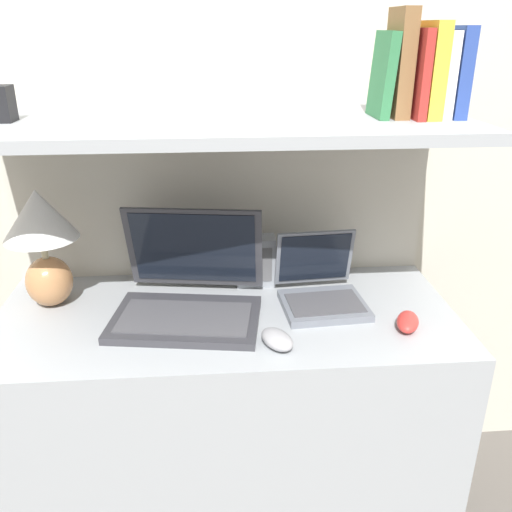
{
  "coord_description": "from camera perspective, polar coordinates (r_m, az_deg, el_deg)",
  "views": [
    {
      "loc": [
        -0.02,
        -0.99,
        1.43
      ],
      "look_at": [
        0.08,
        0.27,
        0.89
      ],
      "focal_mm": 38.0,
      "sensor_mm": 36.0,
      "label": 1
    }
  ],
  "objects": [
    {
      "name": "computer_mouse",
      "position": [
        1.3,
        2.23,
        -8.75
      ],
      "size": [
        0.1,
        0.12,
        0.04
      ],
      "color": "#99999E",
      "rests_on": "desk"
    },
    {
      "name": "table_lamp",
      "position": [
        1.52,
        -21.62,
        2.04
      ],
      "size": [
        0.19,
        0.19,
        0.32
      ],
      "color": "#B27A4C",
      "rests_on": "desk"
    },
    {
      "name": "laptop_small",
      "position": [
        1.49,
        6.83,
        -3.53
      ],
      "size": [
        0.24,
        0.25,
        0.19
      ],
      "color": "slate",
      "rests_on": "desk"
    },
    {
      "name": "book_green",
      "position": [
        1.4,
        13.21,
        18.06
      ],
      "size": [
        0.04,
        0.13,
        0.2
      ],
      "color": "#2D7042",
      "rests_on": "shelf"
    },
    {
      "name": "book_blue",
      "position": [
        1.46,
        20.09,
        17.73
      ],
      "size": [
        0.03,
        0.15,
        0.21
      ],
      "color": "#284293",
      "rests_on": "shelf"
    },
    {
      "name": "book_yellow",
      "position": [
        1.43,
        17.59,
        18.18
      ],
      "size": [
        0.04,
        0.17,
        0.22
      ],
      "color": "gold",
      "rests_on": "shelf"
    },
    {
      "name": "laptop_large",
      "position": [
        1.43,
        -7.09,
        -3.95
      ],
      "size": [
        0.42,
        0.37,
        0.27
      ],
      "color": "#333338",
      "rests_on": "desk"
    },
    {
      "name": "second_mouse",
      "position": [
        1.42,
        15.67,
        -6.68
      ],
      "size": [
        0.09,
        0.11,
        0.04
      ],
      "color": "red",
      "rests_on": "desk"
    },
    {
      "name": "wall_back",
      "position": [
        1.61,
        -3.9,
        14.67
      ],
      "size": [
        6.0,
        0.05,
        2.4
      ],
      "color": "beige",
      "rests_on": "ground_plane"
    },
    {
      "name": "book_white",
      "position": [
        1.44,
        18.88,
        17.63
      ],
      "size": [
        0.02,
        0.14,
        0.2
      ],
      "color": "silver",
      "rests_on": "shelf"
    },
    {
      "name": "shelf",
      "position": [
        1.35,
        -3.7,
        13.61
      ],
      "size": [
        1.22,
        0.48,
        0.03
      ],
      "color": "#999EA3",
      "rests_on": "back_riser"
    },
    {
      "name": "back_riser",
      "position": [
        1.76,
        -3.35,
        -5.27
      ],
      "size": [
        1.22,
        0.04,
        1.2
      ],
      "color": "beige",
      "rests_on": "ground_plane"
    },
    {
      "name": "book_brown",
      "position": [
        1.41,
        14.86,
        18.99
      ],
      "size": [
        0.04,
        0.12,
        0.25
      ],
      "color": "brown",
      "rests_on": "shelf"
    },
    {
      "name": "router_box",
      "position": [
        1.58,
        -0.05,
        -0.5
      ],
      "size": [
        0.11,
        0.07,
        0.15
      ],
      "color": "gray",
      "rests_on": "desk"
    },
    {
      "name": "desk",
      "position": [
        1.65,
        -2.87,
        -17.23
      ],
      "size": [
        1.22,
        0.54,
        0.73
      ],
      "color": "#999EA3",
      "rests_on": "ground_plane"
    },
    {
      "name": "book_red",
      "position": [
        1.42,
        16.25,
        17.97
      ],
      "size": [
        0.02,
        0.18,
        0.2
      ],
      "color": "#A82823",
      "rests_on": "shelf"
    }
  ]
}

